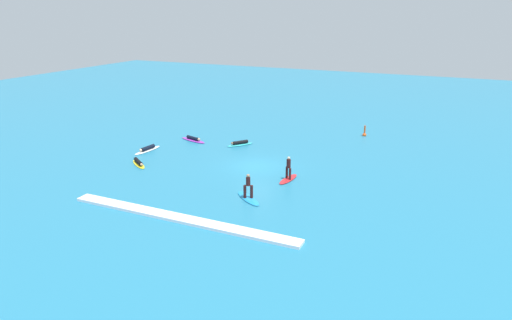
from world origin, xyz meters
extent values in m
plane|color=teal|center=(0.00, 0.00, 0.00)|extent=(120.00, 120.00, 0.00)
ellipsoid|color=#33C6CC|center=(-3.76, 4.68, 0.05)|extent=(2.05, 2.43, 0.11)
cylinder|color=black|center=(-3.73, 4.72, 0.27)|extent=(1.11, 1.34, 0.32)
sphere|color=brown|center=(-4.23, 4.05, 0.29)|extent=(0.31, 0.31, 0.22)
ellipsoid|color=white|center=(-10.33, -0.20, 0.04)|extent=(0.91, 3.13, 0.08)
cylinder|color=black|center=(-10.33, -0.15, 0.24)|extent=(0.45, 1.53, 0.33)
sphere|color=beige|center=(-10.39, -1.03, 0.26)|extent=(0.26, 0.26, 0.24)
ellipsoid|color=#1E8CD1|center=(2.31, -6.21, 0.05)|extent=(2.58, 2.23, 0.10)
cylinder|color=#381414|center=(2.11, -6.28, 0.52)|extent=(0.27, 0.27, 0.85)
cylinder|color=#381414|center=(2.51, -6.13, 0.52)|extent=(0.27, 0.27, 0.85)
cylinder|color=#381414|center=(2.31, -6.21, 1.22)|extent=(0.40, 0.40, 0.55)
sphere|color=#A37556|center=(2.31, -6.21, 1.61)|extent=(0.31, 0.31, 0.22)
ellipsoid|color=yellow|center=(-8.61, -3.58, 0.04)|extent=(2.42, 1.98, 0.08)
cylinder|color=black|center=(-8.65, -3.55, 0.24)|extent=(1.45, 1.17, 0.31)
sphere|color=tan|center=(-7.93, -4.08, 0.26)|extent=(0.29, 0.29, 0.21)
ellipsoid|color=red|center=(3.40, -1.81, 0.05)|extent=(0.92, 2.47, 0.11)
cylinder|color=#381414|center=(3.23, -1.68, 0.52)|extent=(0.19, 0.19, 0.83)
cylinder|color=#381414|center=(3.57, -1.93, 0.52)|extent=(0.19, 0.19, 0.83)
cylinder|color=#381414|center=(3.40, -1.81, 1.25)|extent=(0.33, 0.33, 0.61)
sphere|color=beige|center=(3.40, -1.81, 1.66)|extent=(0.23, 0.23, 0.21)
ellipsoid|color=purple|center=(-8.43, 4.19, 0.05)|extent=(3.14, 1.58, 0.11)
cylinder|color=black|center=(-8.47, 4.20, 0.26)|extent=(1.49, 0.71, 0.30)
sphere|color=tan|center=(-7.65, 3.95, 0.28)|extent=(0.32, 0.32, 0.26)
sphere|color=#E55119|center=(5.81, 12.62, 0.10)|extent=(0.39, 0.39, 0.39)
cylinder|color=#E55119|center=(5.81, 12.62, 0.52)|extent=(0.16, 0.16, 1.03)
cube|color=white|center=(0.00, -10.66, 0.09)|extent=(15.10, 0.90, 0.18)
camera|label=1|loc=(14.25, -30.91, 11.70)|focal=32.14mm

